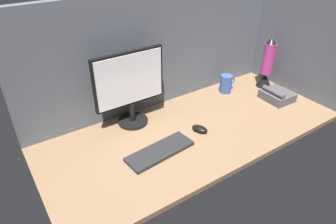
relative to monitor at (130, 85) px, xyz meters
The scene contains 9 objects.
ground_plane 45.96cm from the monitor, 41.63° to the right, with size 180.00×80.00×3.00cm, color #8C6B4C.
cubicle_wall_back 32.92cm from the monitor, 23.61° to the left, with size 180.00×5.00×72.02cm.
cubicle_wall_side 119.03cm from the monitor, 12.25° to the right, with size 5.00×80.00×72.02cm, color #565B66.
monitor is the anchor object (origin of this frame).
keyboard 41.33cm from the monitor, 93.20° to the right, with size 37.00×13.00×2.00cm, color #262628.
mouse 46.97cm from the monitor, 47.80° to the right, with size 5.60×9.60×3.40cm, color black.
mug_ceramic_blue 75.51cm from the monitor, ahead, with size 12.31×8.22×12.69cm.
lava_lamp 104.07cm from the monitor, ahead, with size 11.10×11.10×36.33cm.
desk_phone 101.23cm from the monitor, 17.83° to the right, with size 17.75×19.67×8.80cm.
Camera 1 is at (-95.21, -113.57, 102.36)cm, focal length 32.41 mm.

